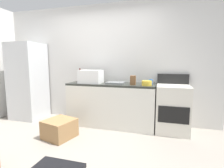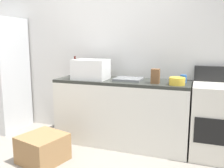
{
  "view_description": "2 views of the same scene",
  "coord_description": "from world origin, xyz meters",
  "px_view_note": "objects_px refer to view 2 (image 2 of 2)",
  "views": [
    {
      "loc": [
        1.27,
        -2.15,
        1.34
      ],
      "look_at": [
        0.38,
        0.97,
        0.92
      ],
      "focal_mm": 27.13,
      "sensor_mm": 36.0,
      "label": 1
    },
    {
      "loc": [
        1.27,
        -1.93,
        1.42
      ],
      "look_at": [
        0.17,
        1.15,
        0.84
      ],
      "focal_mm": 39.19,
      "sensor_mm": 36.0,
      "label": 2
    }
  ],
  "objects_px": {
    "knife_block": "(155,76)",
    "cardboard_box_large": "(43,148)",
    "mixing_bowl": "(177,81)",
    "refrigerator": "(0,74)",
    "stove_oven": "(217,120)",
    "coffee_mug": "(183,79)",
    "wine_bottle": "(75,69)",
    "microwave": "(91,69)"
  },
  "relations": [
    {
      "from": "stove_oven",
      "to": "coffee_mug",
      "type": "relative_size",
      "value": 11.0
    },
    {
      "from": "microwave",
      "to": "stove_oven",
      "type": "bearing_deg",
      "value": 2.95
    },
    {
      "from": "wine_bottle",
      "to": "cardboard_box_large",
      "type": "xyz_separation_m",
      "value": [
        0.04,
        -0.93,
        -0.85
      ]
    },
    {
      "from": "refrigerator",
      "to": "knife_block",
      "type": "bearing_deg",
      "value": -1.78
    },
    {
      "from": "refrigerator",
      "to": "cardboard_box_large",
      "type": "relative_size",
      "value": 3.7
    },
    {
      "from": "refrigerator",
      "to": "cardboard_box_large",
      "type": "height_order",
      "value": "refrigerator"
    },
    {
      "from": "stove_oven",
      "to": "mixing_bowl",
      "type": "distance_m",
      "value": 0.7
    },
    {
      "from": "mixing_bowl",
      "to": "refrigerator",
      "type": "bearing_deg",
      "value": 178.01
    },
    {
      "from": "coffee_mug",
      "to": "knife_block",
      "type": "height_order",
      "value": "knife_block"
    },
    {
      "from": "microwave",
      "to": "mixing_bowl",
      "type": "bearing_deg",
      "value": -3.33
    },
    {
      "from": "cardboard_box_large",
      "to": "coffee_mug",
      "type": "bearing_deg",
      "value": 29.75
    },
    {
      "from": "microwave",
      "to": "wine_bottle",
      "type": "relative_size",
      "value": 1.53
    },
    {
      "from": "refrigerator",
      "to": "knife_block",
      "type": "xyz_separation_m",
      "value": [
        2.52,
        -0.08,
        0.1
      ]
    },
    {
      "from": "stove_oven",
      "to": "coffee_mug",
      "type": "height_order",
      "value": "stove_oven"
    },
    {
      "from": "stove_oven",
      "to": "cardboard_box_large",
      "type": "height_order",
      "value": "stove_oven"
    },
    {
      "from": "stove_oven",
      "to": "cardboard_box_large",
      "type": "xyz_separation_m",
      "value": [
        -1.94,
        -0.84,
        -0.3
      ]
    },
    {
      "from": "refrigerator",
      "to": "wine_bottle",
      "type": "bearing_deg",
      "value": 6.55
    },
    {
      "from": "refrigerator",
      "to": "coffee_mug",
      "type": "relative_size",
      "value": 17.75
    },
    {
      "from": "wine_bottle",
      "to": "coffee_mug",
      "type": "height_order",
      "value": "wine_bottle"
    },
    {
      "from": "refrigerator",
      "to": "cardboard_box_large",
      "type": "bearing_deg",
      "value": -30.5
    },
    {
      "from": "microwave",
      "to": "wine_bottle",
      "type": "bearing_deg",
      "value": 152.26
    },
    {
      "from": "microwave",
      "to": "knife_block",
      "type": "xyz_separation_m",
      "value": [
        0.9,
        -0.05,
        -0.05
      ]
    },
    {
      "from": "refrigerator",
      "to": "knife_block",
      "type": "distance_m",
      "value": 2.53
    },
    {
      "from": "mixing_bowl",
      "to": "microwave",
      "type": "bearing_deg",
      "value": 176.67
    },
    {
      "from": "knife_block",
      "to": "mixing_bowl",
      "type": "distance_m",
      "value": 0.27
    },
    {
      "from": "stove_oven",
      "to": "knife_block",
      "type": "bearing_deg",
      "value": -169.86
    },
    {
      "from": "microwave",
      "to": "mixing_bowl",
      "type": "height_order",
      "value": "microwave"
    },
    {
      "from": "refrigerator",
      "to": "cardboard_box_large",
      "type": "xyz_separation_m",
      "value": [
        1.33,
        -0.78,
        -0.73
      ]
    },
    {
      "from": "refrigerator",
      "to": "stove_oven",
      "type": "xyz_separation_m",
      "value": [
        3.27,
        0.06,
        -0.42
      ]
    },
    {
      "from": "cardboard_box_large",
      "to": "refrigerator",
      "type": "bearing_deg",
      "value": 149.5
    },
    {
      "from": "wine_bottle",
      "to": "knife_block",
      "type": "xyz_separation_m",
      "value": [
        1.23,
        -0.23,
        -0.02
      ]
    },
    {
      "from": "coffee_mug",
      "to": "wine_bottle",
      "type": "bearing_deg",
      "value": 177.6
    },
    {
      "from": "coffee_mug",
      "to": "knife_block",
      "type": "relative_size",
      "value": 0.56
    },
    {
      "from": "knife_block",
      "to": "cardboard_box_large",
      "type": "xyz_separation_m",
      "value": [
        -1.19,
        -0.71,
        -0.83
      ]
    },
    {
      "from": "mixing_bowl",
      "to": "cardboard_box_large",
      "type": "bearing_deg",
      "value": -154.72
    },
    {
      "from": "refrigerator",
      "to": "microwave",
      "type": "distance_m",
      "value": 1.63
    },
    {
      "from": "knife_block",
      "to": "mixing_bowl",
      "type": "height_order",
      "value": "knife_block"
    },
    {
      "from": "microwave",
      "to": "coffee_mug",
      "type": "xyz_separation_m",
      "value": [
        1.22,
        0.11,
        -0.09
      ]
    },
    {
      "from": "mixing_bowl",
      "to": "cardboard_box_large",
      "type": "distance_m",
      "value": 1.79
    },
    {
      "from": "knife_block",
      "to": "cardboard_box_large",
      "type": "bearing_deg",
      "value": -149.36
    },
    {
      "from": "refrigerator",
      "to": "mixing_bowl",
      "type": "height_order",
      "value": "refrigerator"
    },
    {
      "from": "stove_oven",
      "to": "knife_block",
      "type": "distance_m",
      "value": 0.92
    }
  ]
}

